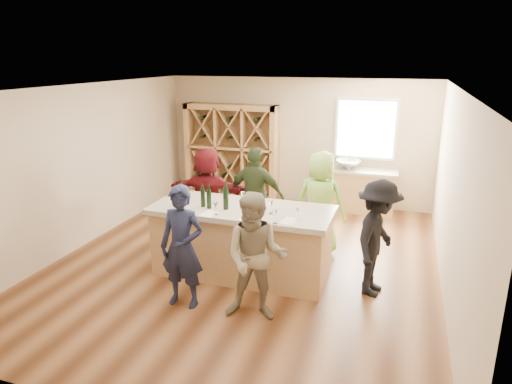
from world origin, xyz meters
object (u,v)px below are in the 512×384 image
(person_far_mid, at_px, (256,196))
(person_server, at_px, (377,238))
(person_far_right, at_px, (320,203))
(wine_rack, at_px, (232,152))
(wine_bottle_c, at_px, (203,198))
(person_far_left, at_px, (208,193))
(wine_bottle_a, at_px, (182,195))
(wine_bottle_e, at_px, (226,198))
(tasting_counter_base, at_px, (242,243))
(wine_bottle_d, at_px, (209,199))
(person_near_left, at_px, (182,247))
(sink, at_px, (348,165))
(person_near_right, at_px, (256,257))

(person_far_mid, bearing_deg, person_server, 153.30)
(person_far_mid, relative_size, person_far_right, 1.00)
(wine_rack, distance_m, wine_bottle_c, 3.95)
(person_far_right, height_order, person_far_left, person_far_right)
(wine_bottle_a, xyz_separation_m, person_far_mid, (0.74, 1.34, -0.36))
(wine_bottle_e, bearing_deg, wine_bottle_c, 179.97)
(tasting_counter_base, bearing_deg, wine_bottle_d, -158.18)
(person_far_right, relative_size, person_far_left, 1.03)
(wine_bottle_a, height_order, wine_bottle_e, wine_bottle_e)
(wine_bottle_d, xyz_separation_m, person_far_left, (-0.64, 1.38, -0.37))
(wine_bottle_d, bearing_deg, person_server, 4.62)
(wine_bottle_a, xyz_separation_m, person_near_left, (0.46, -0.95, -0.40))
(wine_rack, bearing_deg, person_near_left, -76.68)
(sink, relative_size, person_near_left, 0.32)
(person_server, bearing_deg, wine_bottle_e, 106.25)
(person_near_right, relative_size, person_far_mid, 0.95)
(sink, distance_m, person_far_right, 2.42)
(person_server, height_order, person_far_mid, person_far_mid)
(person_far_right, bearing_deg, person_server, 135.72)
(wine_bottle_a, xyz_separation_m, wine_bottle_d, (0.45, -0.03, -0.02))
(wine_bottle_a, distance_m, person_near_right, 1.81)
(person_near_left, relative_size, person_server, 1.00)
(person_near_left, relative_size, person_far_right, 0.95)
(person_server, distance_m, person_far_right, 1.56)
(wine_bottle_c, height_order, person_server, person_server)
(tasting_counter_base, distance_m, wine_bottle_c, 0.92)
(wine_bottle_e, bearing_deg, person_far_left, 123.66)
(person_server, height_order, person_far_left, person_far_left)
(wine_bottle_d, xyz_separation_m, person_near_right, (1.03, -0.93, -0.39))
(wine_bottle_e, relative_size, person_near_right, 0.20)
(person_near_left, bearing_deg, wine_bottle_d, 89.84)
(person_near_left, xyz_separation_m, person_far_mid, (0.28, 2.29, 0.05))
(wine_bottle_e, distance_m, person_far_mid, 1.38)
(wine_bottle_e, height_order, person_far_right, person_far_right)
(wine_bottle_c, distance_m, person_server, 2.58)
(wine_bottle_d, bearing_deg, wine_bottle_c, 160.79)
(person_near_left, bearing_deg, person_server, 24.22)
(wine_bottle_e, relative_size, person_near_left, 0.20)
(person_server, bearing_deg, person_far_left, 81.11)
(wine_bottle_a, bearing_deg, wine_bottle_d, -3.91)
(tasting_counter_base, xyz_separation_m, wine_bottle_e, (-0.20, -0.14, 0.75))
(person_far_mid, relative_size, person_far_left, 1.04)
(wine_bottle_e, bearing_deg, wine_bottle_d, -170.79)
(wine_bottle_c, xyz_separation_m, person_server, (2.55, 0.16, -0.38))
(wine_bottle_c, distance_m, person_near_right, 1.55)
(wine_bottle_e, bearing_deg, person_far_right, 48.91)
(tasting_counter_base, xyz_separation_m, person_near_right, (0.58, -1.11, 0.34))
(wine_bottle_d, xyz_separation_m, wine_bottle_e, (0.25, 0.04, 0.02))
(wine_bottle_d, distance_m, person_far_left, 1.56)
(wine_rack, xyz_separation_m, wine_bottle_e, (1.38, -3.82, 0.15))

